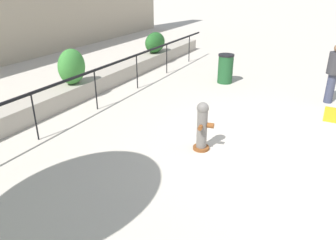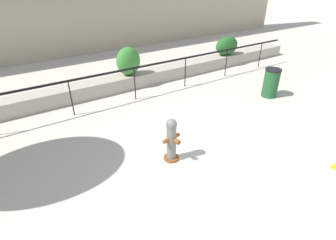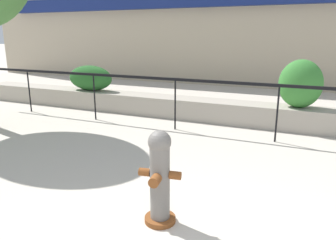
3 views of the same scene
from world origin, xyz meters
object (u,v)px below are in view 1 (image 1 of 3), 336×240
object	(u,v)px
hedge_bush_1	(72,67)
hedge_bush_2	(155,42)
trash_bin	(225,69)
fire_hydrant	(202,126)
pedestrian	(334,70)

from	to	relation	value
hedge_bush_1	hedge_bush_2	size ratio (longest dim) A/B	0.86
hedge_bush_1	trash_bin	bearing A→B (deg)	-42.95
trash_bin	fire_hydrant	bearing A→B (deg)	-167.56
hedge_bush_2	trash_bin	size ratio (longest dim) A/B	1.20
hedge_bush_1	pedestrian	size ratio (longest dim) A/B	0.61
pedestrian	trash_bin	size ratio (longest dim) A/B	1.71
pedestrian	hedge_bush_1	bearing A→B (deg)	115.22
fire_hydrant	trash_bin	size ratio (longest dim) A/B	1.07
hedge_bush_2	trash_bin	bearing A→B (deg)	-109.70
hedge_bush_2	hedge_bush_1	bearing A→B (deg)	180.00
hedge_bush_2	pedestrian	xyz separation A→B (m)	(-1.78, -6.88, 0.07)
hedge_bush_2	pedestrian	distance (m)	7.10
trash_bin	pedestrian	bearing A→B (deg)	-98.90
pedestrian	trash_bin	bearing A→B (deg)	81.10
hedge_bush_1	fire_hydrant	world-z (taller)	hedge_bush_1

